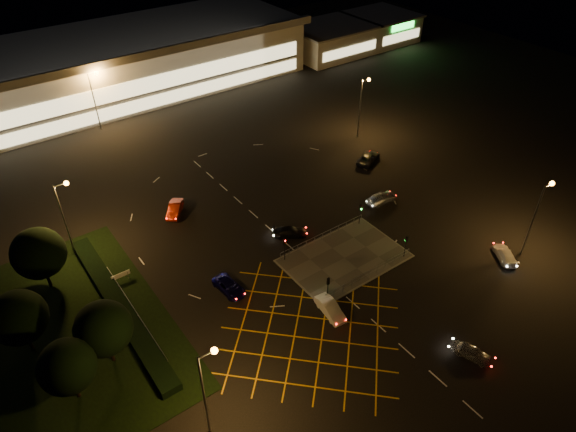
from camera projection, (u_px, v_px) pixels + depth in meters
ground at (321, 256)px, 62.21m from camera, size 180.00×180.00×0.00m
pedestrian_island at (344, 258)px, 61.82m from camera, size 14.00×9.00×0.12m
grass_verge at (74, 331)px, 52.93m from camera, size 18.00×30.00×0.08m
hedge at (119, 306)px, 55.00m from camera, size 2.00×26.00×1.00m
supermarket at (121, 63)px, 99.04m from camera, size 72.00×26.50×10.50m
retail_unit_a at (330, 39)px, 116.72m from camera, size 18.80×14.80×6.35m
retail_unit_b at (381, 27)px, 124.21m from camera, size 14.80×14.80×6.35m
streetlight_sw at (207, 382)px, 40.40m from camera, size 1.78×0.56×10.03m
streetlight_se at (539, 209)px, 58.81m from camera, size 1.78×0.56×10.03m
streetlight_nw at (65, 209)px, 58.84m from camera, size 1.78×0.56×10.03m
streetlight_ne at (363, 100)px, 82.65m from camera, size 1.78×0.56×10.03m
streetlight_far_left at (95, 93)px, 84.78m from camera, size 1.78×0.56×10.03m
streetlight_far_right at (284, 43)px, 104.84m from camera, size 1.78×0.56×10.03m
signal_sw at (328, 284)px, 55.04m from camera, size 0.28×0.30×3.15m
signal_se at (406, 242)px, 60.67m from camera, size 0.28×0.30×3.15m
signal_nw at (285, 245)px, 60.20m from camera, size 0.28×0.30×3.15m
signal_ne at (360, 210)px, 65.83m from camera, size 0.28×0.30×3.15m
tree_a at (67, 367)px, 44.24m from camera, size 5.04×5.04×6.86m
tree_b at (19, 318)px, 48.28m from camera, size 5.40×5.40×7.35m
tree_c at (39, 253)px, 55.14m from camera, size 5.76×5.76×7.84m
tree_e at (103, 329)px, 47.22m from camera, size 5.40×5.40×7.35m
car_near_silver at (472, 352)px, 49.99m from camera, size 2.63×4.01×1.27m
car_queue_white at (330, 309)px, 54.45m from camera, size 2.02×4.47×1.42m
car_left_blue at (229, 287)px, 57.22m from camera, size 2.45×4.61×1.23m
car_far_dkgrey at (290, 232)px, 65.00m from camera, size 4.63×3.75×1.26m
car_right_silver at (382, 198)px, 70.74m from camera, size 4.64×2.06×1.55m
car_circ_red at (175, 209)px, 68.74m from camera, size 3.93×4.38×1.44m
car_east_grey at (368, 158)px, 79.46m from camera, size 5.65×4.35×1.43m
car_approach_white at (505, 254)px, 61.52m from camera, size 3.85×4.62×1.26m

